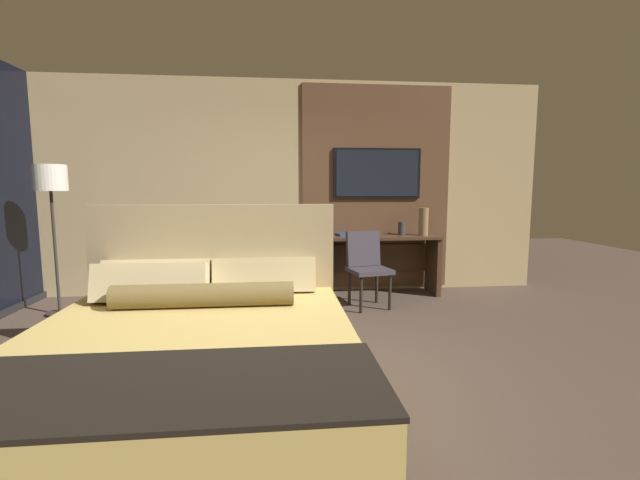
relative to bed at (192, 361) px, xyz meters
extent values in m
plane|color=#4C3D33|center=(0.52, 0.55, -0.34)|extent=(16.00, 16.00, 0.00)
cube|color=tan|center=(0.52, 3.15, 1.06)|extent=(7.20, 0.06, 2.80)
cube|color=brown|center=(1.88, 3.10, 1.06)|extent=(2.00, 0.03, 2.70)
cube|color=#33281E|center=(0.01, -0.12, -0.23)|extent=(1.89, 2.08, 0.22)
cube|color=tan|center=(0.01, -0.12, 0.05)|extent=(1.95, 2.15, 0.34)
cube|color=black|center=(0.01, -0.82, 0.23)|extent=(1.97, 0.75, 0.02)
cube|color=#998460|center=(0.01, 0.99, 0.30)|extent=(1.99, 0.08, 1.26)
cube|color=#C6B284|center=(-0.41, 0.85, 0.36)|extent=(0.82, 0.23, 0.31)
cube|color=#C6B284|center=(0.42, 0.85, 0.36)|extent=(0.82, 0.23, 0.31)
cube|color=#C6B284|center=(-0.41, 0.64, 0.36)|extent=(0.82, 0.25, 0.32)
cylinder|color=brown|center=(0.01, 0.43, 0.31)|extent=(1.27, 0.17, 0.17)
cube|color=#422D1E|center=(1.88, 2.82, 0.43)|extent=(1.50, 0.51, 0.03)
cube|color=#422D1E|center=(1.16, 2.82, 0.04)|extent=(0.06, 0.46, 0.75)
cube|color=#422D1E|center=(2.60, 2.82, 0.04)|extent=(0.06, 0.46, 0.75)
cube|color=#422D1E|center=(1.88, 3.06, 0.11)|extent=(1.38, 0.02, 0.37)
cube|color=black|center=(1.88, 3.07, 1.26)|extent=(1.18, 0.04, 0.66)
cube|color=black|center=(1.88, 3.05, 1.26)|extent=(1.11, 0.01, 0.61)
cube|color=#38333D|center=(1.60, 2.22, 0.11)|extent=(0.53, 0.52, 0.05)
cube|color=#38333D|center=(1.56, 2.40, 0.34)|extent=(0.43, 0.19, 0.42)
cylinder|color=black|center=(1.46, 2.01, -0.13)|extent=(0.04, 0.04, 0.42)
cylinder|color=black|center=(1.81, 2.09, -0.13)|extent=(0.04, 0.04, 0.42)
cylinder|color=black|center=(1.39, 2.35, -0.13)|extent=(0.04, 0.04, 0.42)
cylinder|color=black|center=(1.74, 2.42, -0.13)|extent=(0.04, 0.04, 0.42)
cylinder|color=#282623|center=(-1.89, 2.30, -0.32)|extent=(0.28, 0.28, 0.03)
cylinder|color=#332D28|center=(-1.89, 2.30, 0.37)|extent=(0.03, 0.03, 1.41)
cylinder|color=silver|center=(-1.89, 2.30, 1.17)|extent=(0.34, 0.34, 0.28)
cylinder|color=#846647|center=(2.44, 2.80, 0.63)|extent=(0.13, 0.13, 0.36)
cylinder|color=#333338|center=(2.17, 2.88, 0.53)|extent=(0.09, 0.09, 0.18)
cube|color=navy|center=(1.42, 2.89, 0.46)|extent=(0.26, 0.21, 0.03)
camera|label=1|loc=(0.53, -2.60, 1.06)|focal=24.00mm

